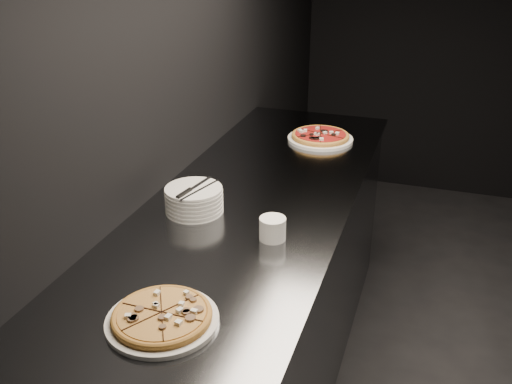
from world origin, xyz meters
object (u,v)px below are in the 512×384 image
(pizza_tomato, at_px, (320,137))
(ramekin, at_px, (273,228))
(plate_stack, at_px, (194,200))
(counter, at_px, (248,307))
(cutlery, at_px, (194,189))
(pizza_mushroom, at_px, (162,317))

(pizza_tomato, xyz_separation_m, ramekin, (0.06, -0.99, 0.02))
(plate_stack, bearing_deg, pizza_tomato, 73.22)
(counter, distance_m, pizza_tomato, 0.92)
(plate_stack, bearing_deg, cutlery, -62.38)
(counter, relative_size, pizza_mushroom, 8.26)
(cutlery, bearing_deg, ramekin, -5.37)
(pizza_tomato, bearing_deg, plate_stack, -106.78)
(counter, relative_size, plate_stack, 11.84)
(counter, xyz_separation_m, pizza_mushroom, (0.02, -0.72, 0.48))
(ramekin, bearing_deg, pizza_mushroom, -105.60)
(pizza_tomato, bearing_deg, cutlery, -106.02)
(plate_stack, bearing_deg, pizza_mushroom, -73.33)
(pizza_mushroom, relative_size, cutlery, 1.39)
(pizza_mushroom, height_order, pizza_tomato, pizza_tomato)
(cutlery, bearing_deg, pizza_mushroom, -63.55)
(counter, height_order, ramekin, ramekin)
(plate_stack, distance_m, ramekin, 0.34)
(cutlery, xyz_separation_m, ramekin, (0.32, -0.09, -0.05))
(counter, distance_m, ramekin, 0.56)
(counter, bearing_deg, pizza_mushroom, -88.56)
(ramekin, bearing_deg, plate_stack, 162.37)
(pizza_mushroom, relative_size, pizza_tomato, 0.85)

